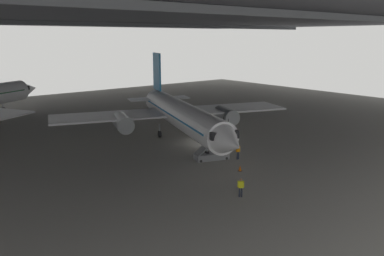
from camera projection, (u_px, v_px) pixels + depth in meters
The scene contains 7 objects.
ground_plane at pixel (203, 144), 49.02m from camera, with size 110.00×110.00×0.00m, color gray.
hangar_structure at pixel (139, 14), 55.77m from camera, with size 121.00×99.00×16.71m.
airplane_main at pixel (181, 114), 50.58m from camera, with size 32.18×32.42×10.59m.
boarding_stairs at pixel (212, 153), 42.80m from camera, with size 4.25×2.65×4.48m.
crew_worker_near_nose at pixel (241, 187), 32.61m from camera, with size 0.41×0.42×1.62m.
crew_worker_by_stairs at pixel (238, 151), 42.69m from camera, with size 0.55×0.25×1.69m.
traffic_cone_orange at pixel (240, 168), 39.06m from camera, with size 0.36×0.36×0.60m.
Camera 1 is at (-30.81, -35.95, 12.94)m, focal length 37.08 mm.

